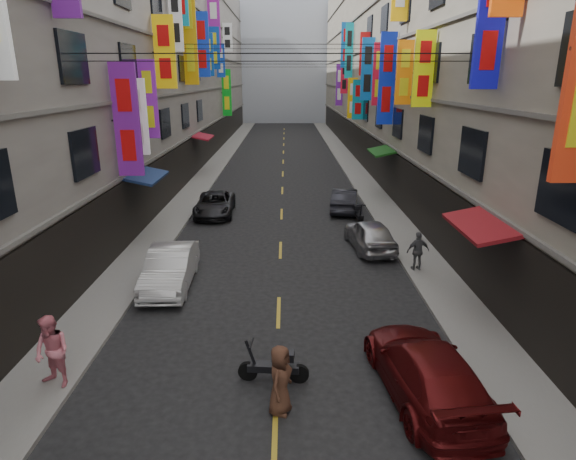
{
  "coord_description": "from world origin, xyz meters",
  "views": [
    {
      "loc": [
        0.24,
        3.72,
        7.34
      ],
      "look_at": [
        0.28,
        11.98,
        4.74
      ],
      "focal_mm": 30.0,
      "sensor_mm": 36.0,
      "label": 1
    }
  ],
  "objects_px": {
    "pedestrian_lfar": "(52,352)",
    "pedestrian_rfar": "(418,251)",
    "car_right_far": "(345,200)",
    "pedestrian_crossing": "(280,380)",
    "scooter_far_right": "(357,214)",
    "car_left_mid": "(170,268)",
    "car_right_near": "(426,370)",
    "scooter_crossing": "(275,366)",
    "car_left_far": "(215,204)",
    "car_right_mid": "(370,234)"
  },
  "relations": [
    {
      "from": "car_right_mid",
      "to": "scooter_crossing",
      "type": "bearing_deg",
      "value": 61.06
    },
    {
      "from": "car_left_far",
      "to": "pedestrian_rfar",
      "type": "relative_size",
      "value": 2.85
    },
    {
      "from": "scooter_crossing",
      "to": "car_left_far",
      "type": "relative_size",
      "value": 0.41
    },
    {
      "from": "car_right_far",
      "to": "pedestrian_rfar",
      "type": "height_order",
      "value": "pedestrian_rfar"
    },
    {
      "from": "pedestrian_rfar",
      "to": "scooter_far_right",
      "type": "bearing_deg",
      "value": -88.19
    },
    {
      "from": "car_right_mid",
      "to": "pedestrian_rfar",
      "type": "xyz_separation_m",
      "value": [
        1.42,
        -2.74,
        0.21
      ]
    },
    {
      "from": "car_right_near",
      "to": "pedestrian_lfar",
      "type": "bearing_deg",
      "value": -8.72
    },
    {
      "from": "scooter_crossing",
      "to": "car_right_mid",
      "type": "bearing_deg",
      "value": -16.94
    },
    {
      "from": "car_left_mid",
      "to": "car_right_far",
      "type": "height_order",
      "value": "car_left_mid"
    },
    {
      "from": "car_left_mid",
      "to": "car_left_far",
      "type": "xyz_separation_m",
      "value": [
        0.26,
        9.76,
        -0.11
      ]
    },
    {
      "from": "car_right_near",
      "to": "pedestrian_lfar",
      "type": "xyz_separation_m",
      "value": [
        -8.98,
        0.3,
        0.34
      ]
    },
    {
      "from": "scooter_crossing",
      "to": "car_right_mid",
      "type": "xyz_separation_m",
      "value": [
        4.04,
        9.91,
        0.25
      ]
    },
    {
      "from": "pedestrian_lfar",
      "to": "pedestrian_rfar",
      "type": "height_order",
      "value": "pedestrian_lfar"
    },
    {
      "from": "car_left_mid",
      "to": "pedestrian_crossing",
      "type": "height_order",
      "value": "pedestrian_crossing"
    },
    {
      "from": "car_right_near",
      "to": "car_right_mid",
      "type": "distance_m",
      "value": 10.52
    },
    {
      "from": "pedestrian_rfar",
      "to": "scooter_crossing",
      "type": "bearing_deg",
      "value": 43.75
    },
    {
      "from": "scooter_crossing",
      "to": "car_left_far",
      "type": "xyz_separation_m",
      "value": [
        -3.7,
        15.66,
        0.18
      ]
    },
    {
      "from": "car_right_far",
      "to": "pedestrian_crossing",
      "type": "bearing_deg",
      "value": 88.03
    },
    {
      "from": "scooter_far_right",
      "to": "car_right_far",
      "type": "bearing_deg",
      "value": -86.78
    },
    {
      "from": "pedestrian_lfar",
      "to": "pedestrian_rfar",
      "type": "bearing_deg",
      "value": 58.13
    },
    {
      "from": "car_right_near",
      "to": "car_right_far",
      "type": "distance_m",
      "value": 17.08
    },
    {
      "from": "car_right_far",
      "to": "pedestrian_rfar",
      "type": "relative_size",
      "value": 2.57
    },
    {
      "from": "scooter_far_right",
      "to": "car_right_far",
      "type": "height_order",
      "value": "car_right_far"
    },
    {
      "from": "car_right_mid",
      "to": "car_right_near",
      "type": "bearing_deg",
      "value": 80.98
    },
    {
      "from": "car_right_far",
      "to": "pedestrian_rfar",
      "type": "distance_m",
      "value": 9.48
    },
    {
      "from": "car_right_near",
      "to": "car_right_mid",
      "type": "relative_size",
      "value": 1.2
    },
    {
      "from": "scooter_far_right",
      "to": "pedestrian_rfar",
      "type": "xyz_separation_m",
      "value": [
        1.34,
        -7.08,
        0.46
      ]
    },
    {
      "from": "scooter_far_right",
      "to": "car_left_mid",
      "type": "relative_size",
      "value": 0.41
    },
    {
      "from": "scooter_crossing",
      "to": "scooter_far_right",
      "type": "relative_size",
      "value": 1.0
    },
    {
      "from": "car_left_mid",
      "to": "car_right_far",
      "type": "relative_size",
      "value": 1.09
    },
    {
      "from": "car_right_mid",
      "to": "pedestrian_crossing",
      "type": "height_order",
      "value": "pedestrian_crossing"
    },
    {
      "from": "car_left_mid",
      "to": "car_right_near",
      "type": "bearing_deg",
      "value": -42.64
    },
    {
      "from": "car_right_far",
      "to": "pedestrian_crossing",
      "type": "xyz_separation_m",
      "value": [
        -3.53,
        -17.64,
        0.18
      ]
    },
    {
      "from": "car_right_near",
      "to": "pedestrian_rfar",
      "type": "distance_m",
      "value": 7.99
    },
    {
      "from": "car_right_near",
      "to": "scooter_crossing",
      "type": "bearing_deg",
      "value": -16.33
    },
    {
      "from": "scooter_crossing",
      "to": "car_right_far",
      "type": "distance_m",
      "value": 16.88
    },
    {
      "from": "car_left_mid",
      "to": "pedestrian_lfar",
      "type": "xyz_separation_m",
      "value": [
        -1.4,
        -6.2,
        0.32
      ]
    },
    {
      "from": "pedestrian_rfar",
      "to": "pedestrian_crossing",
      "type": "xyz_separation_m",
      "value": [
        -5.31,
        -8.33,
        -0.06
      ]
    },
    {
      "from": "scooter_far_right",
      "to": "car_left_far",
      "type": "xyz_separation_m",
      "value": [
        -7.82,
        1.41,
        0.18
      ]
    },
    {
      "from": "car_right_near",
      "to": "car_right_far",
      "type": "height_order",
      "value": "car_right_near"
    },
    {
      "from": "car_left_far",
      "to": "pedestrian_rfar",
      "type": "bearing_deg",
      "value": -44.68
    },
    {
      "from": "pedestrian_rfar",
      "to": "pedestrian_crossing",
      "type": "distance_m",
      "value": 9.88
    },
    {
      "from": "pedestrian_rfar",
      "to": "pedestrian_crossing",
      "type": "relative_size",
      "value": 0.93
    },
    {
      "from": "car_left_far",
      "to": "pedestrian_crossing",
      "type": "distance_m",
      "value": 17.26
    },
    {
      "from": "scooter_far_right",
      "to": "pedestrian_lfar",
      "type": "relative_size",
      "value": 0.97
    },
    {
      "from": "car_right_near",
      "to": "car_right_far",
      "type": "xyz_separation_m",
      "value": [
        0.06,
        17.08,
        -0.04
      ]
    },
    {
      "from": "scooter_crossing",
      "to": "car_left_mid",
      "type": "height_order",
      "value": "car_left_mid"
    },
    {
      "from": "scooter_crossing",
      "to": "car_right_far",
      "type": "relative_size",
      "value": 0.45
    },
    {
      "from": "car_right_near",
      "to": "car_right_far",
      "type": "bearing_deg",
      "value": -97.03
    },
    {
      "from": "car_left_mid",
      "to": "car_left_far",
      "type": "distance_m",
      "value": 9.77
    }
  ]
}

